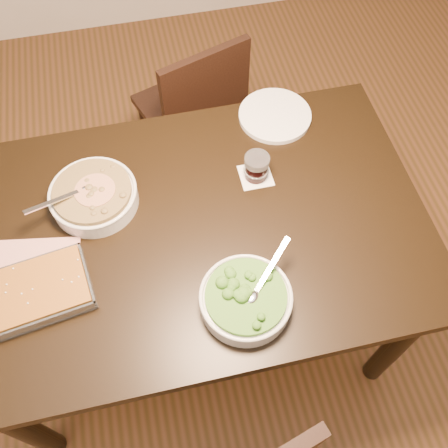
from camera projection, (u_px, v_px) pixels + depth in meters
name	position (u px, v px, depth m)	size (l,w,h in m)	color
ground	(201.00, 317.00, 2.11)	(4.00, 4.00, 0.00)	#442E13
table	(193.00, 241.00, 1.55)	(1.40, 0.90, 0.75)	black
magazine_a	(26.00, 272.00, 1.39)	(0.28, 0.21, 0.01)	#AA3330
coaster	(256.00, 176.00, 1.56)	(0.10, 0.10, 0.00)	white
stew_bowl	(94.00, 196.00, 1.48)	(0.28, 0.26, 0.10)	silver
broccoli_bowl	(246.00, 299.00, 1.31)	(0.25, 0.25, 0.09)	silver
baking_dish	(41.00, 290.00, 1.33)	(0.29, 0.23, 0.05)	silver
wine_tumbler	(256.00, 167.00, 1.52)	(0.08, 0.08, 0.09)	black
dinner_plate	(275.00, 116.00, 1.68)	(0.24, 0.24, 0.02)	silver
chair_far	(195.00, 108.00, 2.12)	(0.48, 0.48, 0.81)	black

